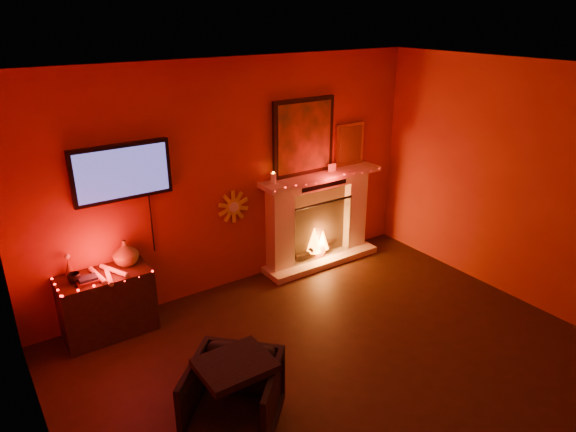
% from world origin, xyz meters
% --- Properties ---
extents(room, '(5.00, 5.00, 5.00)m').
position_xyz_m(room, '(0.00, 0.00, 1.35)').
color(room, black).
rests_on(room, ground).
extents(floor, '(5.00, 5.00, 0.00)m').
position_xyz_m(floor, '(0.00, 0.00, 0.00)').
color(floor, black).
rests_on(floor, ground).
extents(fireplace, '(1.72, 0.40, 2.18)m').
position_xyz_m(fireplace, '(1.14, 2.39, 0.72)').
color(fireplace, beige).
rests_on(fireplace, floor).
extents(tv, '(1.00, 0.07, 1.24)m').
position_xyz_m(tv, '(-1.30, 2.45, 1.65)').
color(tv, black).
rests_on(tv, room).
extents(sunburst_clock, '(0.40, 0.03, 0.40)m').
position_xyz_m(sunburst_clock, '(-0.05, 2.48, 1.00)').
color(sunburst_clock, gold).
rests_on(sunburst_clock, room).
extents(console_table, '(0.91, 0.53, 0.97)m').
position_xyz_m(console_table, '(-1.66, 2.26, 0.39)').
color(console_table, black).
rests_on(console_table, floor).
extents(armchair, '(0.99, 0.99, 0.65)m').
position_xyz_m(armchair, '(-1.24, 0.34, 0.32)').
color(armchair, black).
rests_on(armchair, floor).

